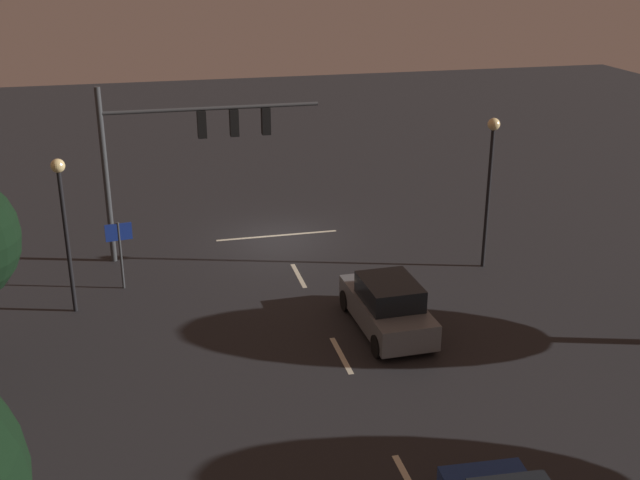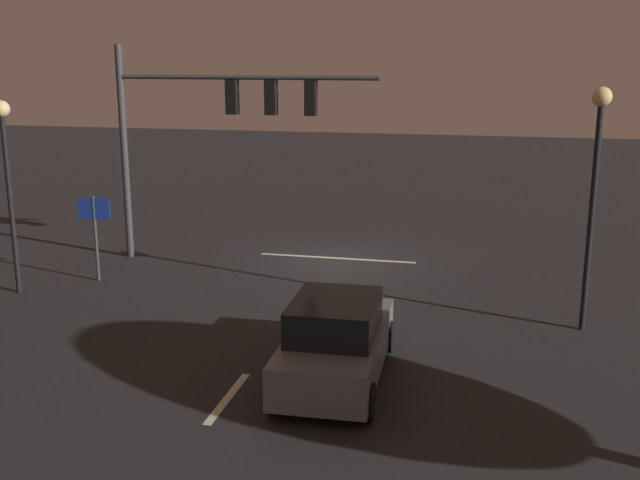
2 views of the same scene
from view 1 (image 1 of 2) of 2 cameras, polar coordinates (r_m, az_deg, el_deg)
The scene contains 9 objects.
ground_plane at distance 31.97m, azimuth -3.06°, elevation 0.17°, with size 80.00×80.00×0.00m, color #232326.
traffic_signal_assembly at distance 29.33m, azimuth -9.83°, elevation 7.24°, with size 8.04×0.47×6.57m.
lane_dash_far at distance 28.32m, azimuth -1.57°, elevation -2.61°, with size 2.20×0.16×0.01m, color beige.
lane_dash_mid at distance 23.09m, azimuth 1.56°, elevation -8.40°, with size 2.20×0.16×0.01m, color beige.
stop_bar at distance 32.19m, azimuth -3.14°, elevation 0.33°, with size 5.00×0.16×0.01m, color beige.
car_approaching at distance 24.27m, azimuth 4.94°, elevation -4.83°, with size 2.01×4.41×1.70m.
street_lamp_left_kerb at distance 28.53m, azimuth 12.32°, elevation 5.29°, with size 0.44×0.44×5.58m.
street_lamp_right_kerb at distance 25.63m, azimuth -18.23°, elevation 2.30°, with size 0.44×0.44×5.13m.
route_sign at distance 27.52m, azimuth -14.41°, elevation -0.07°, with size 0.90×0.19×2.43m.
Camera 1 is at (5.30, 29.42, 11.31)m, focal length 43.89 mm.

